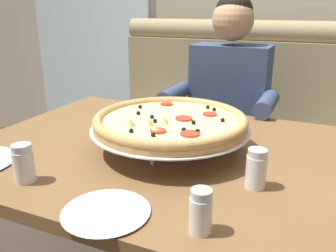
{
  "coord_description": "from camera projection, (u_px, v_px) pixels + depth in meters",
  "views": [
    {
      "loc": [
        0.44,
        -1.02,
        1.21
      ],
      "look_at": [
        -0.01,
        -0.0,
        0.83
      ],
      "focal_mm": 37.39,
      "sensor_mm": 36.0,
      "label": 1
    }
  ],
  "objects": [
    {
      "name": "shaker_oregano",
      "position": [
        256.0,
        171.0,
        0.93
      ],
      "size": [
        0.06,
        0.06,
        0.11
      ],
      "color": "white",
      "rests_on": "dining_table"
    },
    {
      "name": "pizza",
      "position": [
        171.0,
        122.0,
        1.17
      ],
      "size": [
        0.53,
        0.53,
        0.13
      ],
      "color": "silver",
      "rests_on": "dining_table"
    },
    {
      "name": "shaker_pepper_flakes",
      "position": [
        201.0,
        214.0,
        0.75
      ],
      "size": [
        0.05,
        0.05,
        0.1
      ],
      "color": "white",
      "rests_on": "dining_table"
    },
    {
      "name": "diner_main",
      "position": [
        224.0,
        108.0,
        1.82
      ],
      "size": [
        0.54,
        0.64,
        1.27
      ],
      "color": "#2D3342",
      "rests_on": "ground_plane"
    },
    {
      "name": "patio_chair",
      "position": [
        134.0,
        73.0,
        3.77
      ],
      "size": [
        0.4,
        0.4,
        0.86
      ],
      "color": "black",
      "rests_on": "ground_plane"
    },
    {
      "name": "plate_near_right",
      "position": [
        106.0,
        210.0,
        0.82
      ],
      "size": [
        0.21,
        0.21,
        0.02
      ],
      "color": "white",
      "rests_on": "dining_table"
    },
    {
      "name": "dining_table",
      "position": [
        170.0,
        169.0,
        1.22
      ],
      "size": [
        1.39,
        0.99,
        0.74
      ],
      "color": "brown",
      "rests_on": "ground_plane"
    },
    {
      "name": "booth_bench",
      "position": [
        233.0,
        146.0,
        2.15
      ],
      "size": [
        1.63,
        0.78,
        1.13
      ],
      "color": "#998966",
      "rests_on": "ground_plane"
    },
    {
      "name": "shaker_parmesan",
      "position": [
        24.0,
        166.0,
        0.97
      ],
      "size": [
        0.06,
        0.06,
        0.11
      ],
      "color": "white",
      "rests_on": "dining_table"
    }
  ]
}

